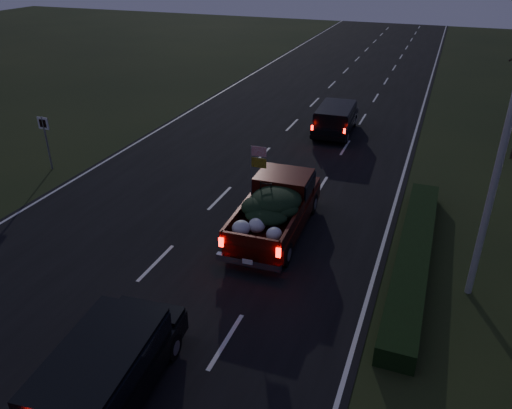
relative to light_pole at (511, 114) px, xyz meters
The scene contains 8 objects.
ground 11.15m from the light_pole, 168.11° to the right, with size 120.00×120.00×0.00m, color black.
road_asphalt 11.14m from the light_pole, 168.11° to the right, with size 14.00×120.00×0.02m, color black.
hedge_row 5.54m from the light_pole, 149.53° to the left, with size 1.00×10.00×0.60m, color black.
light_pole is the anchor object (origin of this frame).
route_sign 18.64m from the light_pole, behind, with size 0.55×0.08×2.50m.
pickup_truck 8.00m from the light_pole, 168.30° to the left, with size 2.24×5.44×2.82m.
lead_suv 14.94m from the light_pole, 119.02° to the left, with size 2.02×4.48×1.27m.
rear_suv 11.37m from the light_pole, 136.68° to the right, with size 2.41×4.71×1.31m.
Camera 1 is at (7.85, -11.46, 9.19)m, focal length 35.00 mm.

